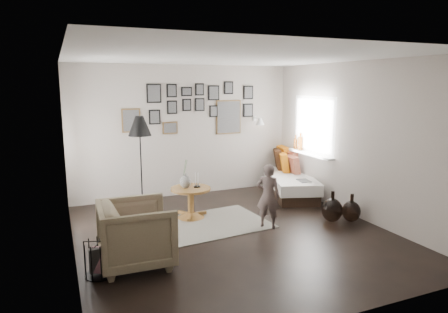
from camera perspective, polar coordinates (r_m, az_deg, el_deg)
name	(u,v)px	position (r m, az deg, el deg)	size (l,w,h in m)	color
ground	(234,234)	(6.13, 1.42, -10.99)	(4.80, 4.80, 0.00)	black
wall_back	(185,131)	(8.01, -5.65, 3.63)	(4.50, 4.50, 0.00)	#A69C91
wall_front	(344,188)	(3.78, 16.75, -4.34)	(4.50, 4.50, 0.00)	#A69C91
wall_left	(68,160)	(5.28, -21.35, -0.51)	(4.80, 4.80, 0.00)	#A69C91
wall_right	(357,140)	(7.01, 18.48, 2.19)	(4.80, 4.80, 0.00)	#A69C91
ceiling	(235,57)	(5.72, 1.54, 14.05)	(4.80, 4.80, 0.00)	white
door_left	(68,163)	(6.51, -21.43, -0.82)	(0.00, 2.14, 2.14)	white
window_right	(306,150)	(8.06, 11.65, 0.87)	(0.15, 1.32, 1.30)	white
gallery_wall	(198,109)	(8.04, -3.71, 6.86)	(2.74, 0.03, 1.08)	brown
wall_sconce	(260,121)	(8.35, 5.13, 5.03)	(0.18, 0.36, 0.16)	white
rug	(208,224)	(6.51, -2.27, -9.62)	(1.87, 1.31, 0.01)	beige
pedestal_table	(191,204)	(6.76, -4.75, -6.78)	(0.67, 0.67, 0.52)	brown
vase	(186,179)	(6.64, -5.52, -3.27)	(0.19, 0.19, 0.48)	black
candles	(197,180)	(6.69, -3.91, -3.38)	(0.11, 0.11, 0.25)	black
daybed	(288,180)	(8.30, 9.12, -3.36)	(1.32, 1.97, 0.90)	black
magazine_on_daybed	(304,181)	(7.72, 11.33, -3.41)	(0.20, 0.28, 0.01)	black
armchair	(136,234)	(5.13, -12.40, -10.73)	(0.87, 0.89, 0.81)	#6F644B
armchair_cushion	(138,226)	(5.16, -12.21, -9.72)	(0.37, 0.37, 0.09)	beige
floor_lamp	(140,129)	(6.97, -11.95, 3.80)	(0.40, 0.40, 1.70)	black
magazine_basket	(100,258)	(5.05, -17.35, -13.73)	(0.43, 0.43, 0.42)	black
demijohn_large	(332,210)	(6.81, 15.18, -7.38)	(0.34, 0.34, 0.51)	black
demijohn_small	(351,211)	(6.91, 17.72, -7.45)	(0.30, 0.30, 0.47)	black
child	(268,196)	(6.27, 6.31, -5.63)	(0.37, 0.24, 1.02)	brown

